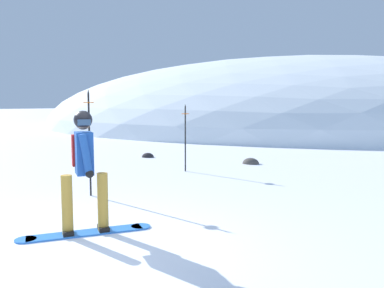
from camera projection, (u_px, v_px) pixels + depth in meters
ground_plane at (76, 253)px, 4.82m from camera, size 300.00×300.00×0.00m
ridge_peak_main at (290, 125)px, 35.75m from camera, size 43.82×39.44×11.42m
snowboarder_main at (84, 168)px, 5.46m from camera, size 1.35×1.42×1.71m
piste_marker_near at (89, 136)px, 7.73m from camera, size 0.20×0.20×2.09m
piste_marker_far at (185, 133)px, 10.62m from camera, size 0.20×0.20×1.82m
rock_dark at (251, 164)px, 12.09m from camera, size 0.51×0.44×0.36m
rock_mid at (148, 157)px, 13.60m from camera, size 0.43×0.37×0.30m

